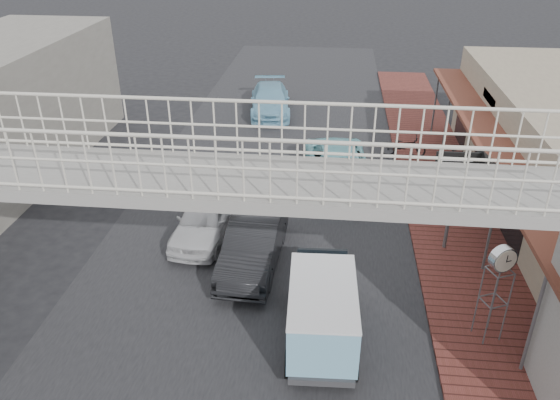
% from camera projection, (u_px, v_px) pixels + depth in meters
% --- Properties ---
extents(ground, '(120.00, 120.00, 0.00)m').
position_uv_depth(ground, '(247.00, 277.00, 15.98)').
color(ground, black).
rests_on(ground, ground).
extents(road_strip, '(10.00, 60.00, 0.01)m').
position_uv_depth(road_strip, '(247.00, 277.00, 15.98)').
color(road_strip, black).
rests_on(road_strip, ground).
extents(sidewalk, '(3.00, 40.00, 0.10)m').
position_uv_depth(sidewalk, '(456.00, 234.00, 17.99)').
color(sidewalk, brown).
rests_on(sidewalk, ground).
extents(footbridge, '(16.40, 2.40, 6.34)m').
position_uv_depth(footbridge, '(212.00, 267.00, 10.97)').
color(footbridge, gray).
rests_on(footbridge, ground).
extents(white_hatchback, '(1.87, 4.04, 1.34)m').
position_uv_depth(white_hatchback, '(205.00, 218.00, 17.69)').
color(white_hatchback, silver).
rests_on(white_hatchback, ground).
extents(dark_sedan, '(1.72, 4.39, 1.42)m').
position_uv_depth(dark_sedan, '(253.00, 244.00, 16.25)').
color(dark_sedan, black).
rests_on(dark_sedan, ground).
extents(angkot_curb, '(3.11, 5.56, 1.47)m').
position_uv_depth(angkot_curb, '(337.00, 160.00, 21.55)').
color(angkot_curb, '#72BDC5').
rests_on(angkot_curb, ground).
extents(angkot_far, '(2.56, 5.07, 1.41)m').
position_uv_depth(angkot_far, '(270.00, 100.00, 28.39)').
color(angkot_far, '#77B2CE').
rests_on(angkot_far, ground).
extents(angkot_van, '(1.78, 3.65, 1.76)m').
position_uv_depth(angkot_van, '(322.00, 306.00, 13.09)').
color(angkot_van, black).
rests_on(angkot_van, ground).
extents(motorcycle_near, '(1.93, 0.81, 0.99)m').
position_uv_depth(motorcycle_near, '(403.00, 146.00, 23.23)').
color(motorcycle_near, black).
rests_on(motorcycle_near, sidewalk).
extents(motorcycle_far, '(1.49, 0.42, 0.90)m').
position_uv_depth(motorcycle_far, '(458.00, 160.00, 22.03)').
color(motorcycle_far, black).
rests_on(motorcycle_far, sidewalk).
extents(street_clock, '(0.68, 0.66, 2.64)m').
position_uv_depth(street_clock, '(502.00, 263.00, 12.62)').
color(street_clock, '#59595B').
rests_on(street_clock, sidewalk).
extents(arrow_sign, '(1.95, 1.23, 3.37)m').
position_uv_depth(arrow_sign, '(486.00, 170.00, 15.84)').
color(arrow_sign, '#59595B').
rests_on(arrow_sign, sidewalk).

